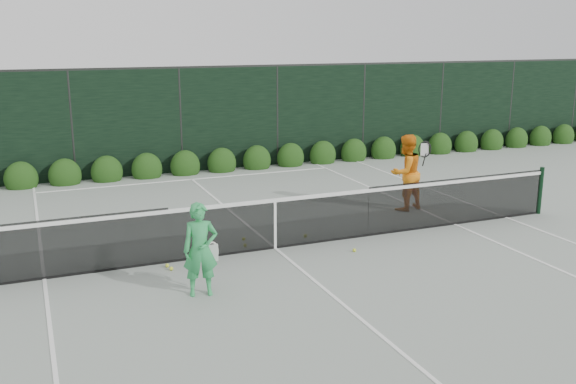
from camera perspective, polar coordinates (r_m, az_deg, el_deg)
name	(u,v)px	position (r m, az deg, el deg)	size (l,w,h in m)	color
ground	(275,248)	(12.20, -1.14, -5.04)	(80.00, 80.00, 0.00)	gray
tennis_net	(274,222)	(12.03, -1.27, -2.66)	(12.90, 0.10, 1.07)	black
player_woman	(201,250)	(9.98, -7.78, -5.10)	(0.63, 0.44, 1.47)	green
player_man	(406,172)	(14.89, 10.42, 1.72)	(0.99, 0.83, 1.75)	orange
court_lines	(275,248)	(12.20, -1.15, -5.02)	(11.03, 23.83, 0.01)	white
windscreen_fence	(342,206)	(9.39, 4.84, -1.25)	(32.00, 21.07, 3.06)	black
hedge_row	(185,166)	(18.76, -9.12, 2.28)	(31.66, 0.65, 0.94)	#15340E
tennis_balls	(243,252)	(11.96, -4.04, -5.30)	(3.47, 1.50, 0.07)	#CEDB30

